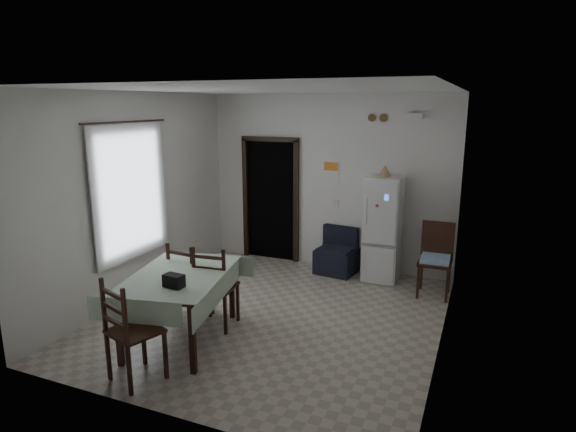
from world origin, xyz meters
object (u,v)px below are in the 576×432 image
Objects in this scene: navy_seat at (337,251)px; dining_chair_far_left at (191,280)px; corner_chair at (435,261)px; dining_table at (181,307)px; fridge at (383,229)px; dining_chair_near_head at (135,329)px; dining_chair_far_right at (216,285)px.

dining_chair_far_left reaches higher than navy_seat.
corner_chair is at bearing -5.96° from navy_seat.
navy_seat is 1.65m from corner_chair.
dining_chair_far_left is at bearing -110.10° from navy_seat.
corner_chair is 3.63m from dining_table.
fridge is at bearing 47.07° from dining_table.
dining_chair_near_head is (0.08, -0.89, 0.14)m from dining_table.
corner_chair is 4.25m from dining_chair_near_head.
dining_chair_far_right is (0.20, 0.48, 0.13)m from dining_table.
dining_chair_far_left is 0.94× the size of dining_chair_near_head.
dining_chair_near_head is (-1.67, -3.81, -0.28)m from fridge.
corner_chair reaches higher than navy_seat.
corner_chair is 0.97× the size of dining_chair_near_head.
dining_chair_far_right is (-1.55, -2.44, -0.29)m from fridge.
fridge is 1.05× the size of dining_table.
corner_chair reaches higher than dining_chair_far_left.
dining_chair_far_left is 0.96× the size of dining_chair_far_right.
fridge reaches higher than navy_seat.
corner_chair is at bearing -106.91° from dining_chair_near_head.
dining_chair_far_right is (0.44, -0.09, 0.02)m from dining_chair_far_left.
dining_chair_far_left is (-0.24, 0.57, 0.10)m from dining_table.
dining_chair_far_left is at bearing -146.19° from corner_chair.
fridge is 0.98m from corner_chair.
dining_table is at bearing -136.54° from corner_chair.
corner_chair is 0.99× the size of dining_chair_far_right.
dining_chair_far_left reaches higher than dining_table.
dining_chair_near_head is at bearing -113.68° from fridge.
dining_table reaches higher than navy_seat.
dining_chair_near_head is (-2.52, -3.42, 0.01)m from corner_chair.
dining_chair_far_left is at bearing -130.30° from fridge.
dining_chair_far_left is (-1.99, -2.35, -0.31)m from fridge.
dining_table is 0.63m from dining_chair_far_left.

